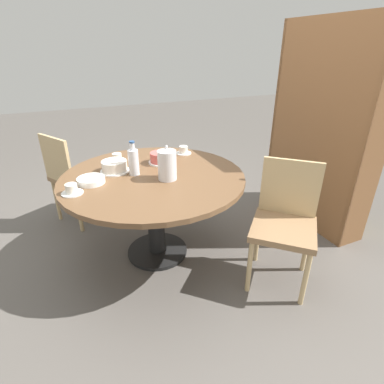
# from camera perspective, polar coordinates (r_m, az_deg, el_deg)

# --- Properties ---
(ground_plane) EXTENTS (14.00, 14.00, 0.00)m
(ground_plane) POSITION_cam_1_polar(r_m,az_deg,el_deg) (2.59, -6.55, -11.27)
(ground_plane) COLOR #56514C
(dining_table) EXTENTS (1.36, 1.36, 0.70)m
(dining_table) POSITION_cam_1_polar(r_m,az_deg,el_deg) (2.28, -7.28, 0.45)
(dining_table) COLOR black
(dining_table) RESTS_ON ground_plane
(chair_a) EXTENTS (0.57, 0.57, 0.87)m
(chair_a) POSITION_cam_1_polar(r_m,az_deg,el_deg) (3.00, -21.60, 3.01)
(chair_a) COLOR tan
(chair_a) RESTS_ON ground_plane
(chair_b) EXTENTS (0.59, 0.59, 0.87)m
(chair_b) POSITION_cam_1_polar(r_m,az_deg,el_deg) (2.17, 17.28, -5.14)
(chair_b) COLOR tan
(chair_b) RESTS_ON ground_plane
(bookshelf) EXTENTS (1.07, 0.28, 1.78)m
(bookshelf) POSITION_cam_1_polar(r_m,az_deg,el_deg) (2.95, 23.53, 10.10)
(bookshelf) COLOR brown
(bookshelf) RESTS_ON ground_plane
(coffee_pot) EXTENTS (0.13, 0.13, 0.25)m
(coffee_pot) POSITION_cam_1_polar(r_m,az_deg,el_deg) (2.11, -4.77, 5.33)
(coffee_pot) COLOR silver
(coffee_pot) RESTS_ON dining_table
(water_bottle) EXTENTS (0.08, 0.08, 0.25)m
(water_bottle) POSITION_cam_1_polar(r_m,az_deg,el_deg) (2.23, -11.08, 5.77)
(water_bottle) COLOR silver
(water_bottle) RESTS_ON dining_table
(cake_main) EXTENTS (0.22, 0.22, 0.09)m
(cake_main) POSITION_cam_1_polar(r_m,az_deg,el_deg) (2.33, -14.55, 4.71)
(cake_main) COLOR white
(cake_main) RESTS_ON dining_table
(cake_second) EXTENTS (0.20, 0.20, 0.09)m
(cake_second) POSITION_cam_1_polar(r_m,az_deg,el_deg) (2.45, -6.01, 6.46)
(cake_second) COLOR white
(cake_second) RESTS_ON dining_table
(cup_a) EXTENTS (0.14, 0.14, 0.07)m
(cup_a) POSITION_cam_1_polar(r_m,az_deg,el_deg) (2.55, -14.07, 6.26)
(cup_a) COLOR silver
(cup_a) RESTS_ON dining_table
(cup_b) EXTENTS (0.14, 0.14, 0.07)m
(cup_b) POSITION_cam_1_polar(r_m,az_deg,el_deg) (2.07, -21.93, 0.39)
(cup_b) COLOR silver
(cup_b) RESTS_ON dining_table
(cup_c) EXTENTS (0.14, 0.14, 0.07)m
(cup_c) POSITION_cam_1_polar(r_m,az_deg,el_deg) (2.67, -1.64, 7.89)
(cup_c) COLOR silver
(cup_c) RESTS_ON dining_table
(plate_stack) EXTENTS (0.19, 0.19, 0.04)m
(plate_stack) POSITION_cam_1_polar(r_m,az_deg,el_deg) (2.19, -18.66, 2.13)
(plate_stack) COLOR white
(plate_stack) RESTS_ON dining_table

